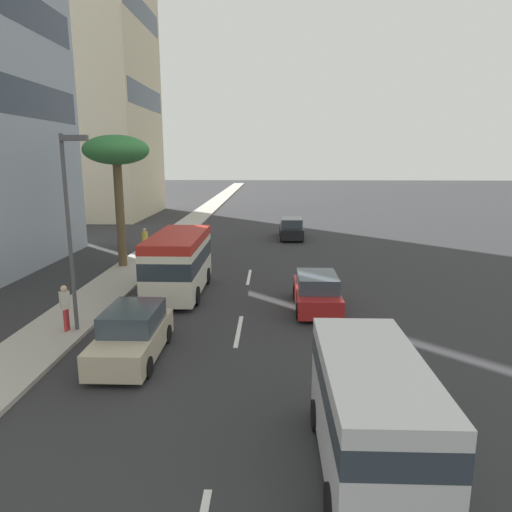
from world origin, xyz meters
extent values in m
plane|color=#2D2D30|center=(31.50, 0.00, 0.00)|extent=(198.00, 198.00, 0.00)
cube|color=#B2ADA3|center=(31.50, 6.80, 0.07)|extent=(162.00, 2.51, 0.15)
cube|color=silver|center=(13.83, 0.00, 0.01)|extent=(3.20, 0.16, 0.01)
cube|color=silver|center=(21.80, 0.00, 0.01)|extent=(3.20, 0.16, 0.01)
cube|color=silver|center=(18.62, 3.16, 1.34)|extent=(6.07, 2.25, 2.22)
cube|color=#B2261E|center=(18.62, 3.16, 2.66)|extent=(6.07, 2.25, 0.42)
cube|color=#28333D|center=(18.62, 3.16, 1.76)|extent=(6.09, 2.26, 0.74)
cylinder|color=black|center=(16.86, 2.09, 0.42)|extent=(0.84, 0.26, 0.84)
cylinder|color=black|center=(16.86, 4.23, 0.42)|extent=(0.84, 0.26, 0.84)
cylinder|color=black|center=(20.38, 2.09, 0.42)|extent=(0.84, 0.26, 0.84)
cylinder|color=black|center=(20.38, 4.23, 0.42)|extent=(0.84, 0.26, 0.84)
cube|color=black|center=(34.28, -2.78, 0.58)|extent=(4.64, 1.76, 0.81)
cube|color=#38424C|center=(34.05, -2.78, 1.32)|extent=(2.55, 1.62, 0.66)
cylinder|color=black|center=(35.72, -1.97, 0.32)|extent=(0.64, 0.22, 0.64)
cylinder|color=black|center=(35.72, -3.60, 0.32)|extent=(0.64, 0.22, 0.64)
cylinder|color=black|center=(32.84, -1.97, 0.32)|extent=(0.64, 0.22, 0.64)
cylinder|color=black|center=(32.84, -3.60, 0.32)|extent=(0.64, 0.22, 0.64)
cube|color=beige|center=(11.32, 3.26, 0.58)|extent=(4.25, 1.77, 0.81)
cube|color=#38424C|center=(11.53, 3.26, 1.31)|extent=(2.34, 1.63, 0.66)
cylinder|color=black|center=(10.00, 2.44, 0.32)|extent=(0.64, 0.22, 0.64)
cylinder|color=black|center=(10.00, 4.07, 0.32)|extent=(0.64, 0.22, 0.64)
cylinder|color=black|center=(12.64, 2.44, 0.32)|extent=(0.64, 0.22, 0.64)
cylinder|color=black|center=(12.64, 4.07, 0.32)|extent=(0.64, 0.22, 0.64)
cube|color=silver|center=(6.05, -3.25, 1.33)|extent=(4.83, 1.97, 2.26)
cube|color=#2D3842|center=(6.05, -3.25, 1.83)|extent=(4.84, 1.97, 0.54)
cylinder|color=black|center=(7.50, -2.31, 0.36)|extent=(0.72, 0.24, 0.72)
cylinder|color=black|center=(7.50, -4.19, 0.36)|extent=(0.72, 0.24, 0.72)
cylinder|color=black|center=(4.60, -2.31, 0.36)|extent=(0.72, 0.24, 0.72)
cylinder|color=black|center=(4.60, -4.19, 0.36)|extent=(0.72, 0.24, 0.72)
cube|color=#A51E1E|center=(16.61, -3.14, 0.56)|extent=(4.29, 1.78, 0.76)
cube|color=#38424C|center=(16.39, -3.14, 1.25)|extent=(2.36, 1.63, 0.62)
cylinder|color=black|center=(17.94, -2.33, 0.32)|extent=(0.64, 0.22, 0.64)
cylinder|color=black|center=(17.94, -3.96, 0.32)|extent=(0.64, 0.22, 0.64)
cylinder|color=black|center=(15.28, -2.33, 0.32)|extent=(0.64, 0.22, 0.64)
cylinder|color=black|center=(15.28, -3.96, 0.32)|extent=(0.64, 0.22, 0.64)
cylinder|color=red|center=(13.19, 6.27, 0.57)|extent=(0.14, 0.14, 0.83)
cylinder|color=red|center=(13.35, 6.27, 0.57)|extent=(0.14, 0.14, 0.83)
cube|color=beige|center=(13.27, 6.27, 1.31)|extent=(0.38, 0.38, 0.66)
sphere|color=beige|center=(13.27, 6.27, 1.75)|extent=(0.23, 0.23, 0.23)
cylinder|color=navy|center=(26.97, 7.07, 0.56)|extent=(0.14, 0.14, 0.83)
cylinder|color=navy|center=(27.13, 7.07, 0.56)|extent=(0.14, 0.14, 0.83)
cube|color=gold|center=(27.05, 7.07, 1.31)|extent=(0.38, 0.34, 0.66)
sphere|color=beige|center=(27.05, 7.07, 1.75)|extent=(0.22, 0.22, 0.22)
cylinder|color=brown|center=(23.69, 7.50, 3.19)|extent=(0.49, 0.49, 6.08)
ellipsoid|color=#388442|center=(23.69, 7.50, 6.78)|extent=(3.65, 3.65, 1.64)
cylinder|color=#4C4C51|center=(13.39, 5.95, 3.66)|extent=(0.14, 0.14, 7.01)
cube|color=#4C4C51|center=(13.39, 5.50, 7.01)|extent=(0.24, 0.90, 0.20)
cube|color=#2D3847|center=(23.91, 12.26, 9.52)|extent=(11.78, 0.08, 1.98)
cube|color=#2D3847|center=(23.91, 12.26, 14.28)|extent=(11.78, 0.08, 1.98)
cube|color=#2D3847|center=(48.64, 12.26, 12.60)|extent=(13.14, 0.08, 2.33)
cube|color=#2D3847|center=(48.64, 12.26, 21.01)|extent=(13.14, 0.08, 2.33)
camera|label=1|loc=(-2.54, -1.20, 6.38)|focal=32.52mm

